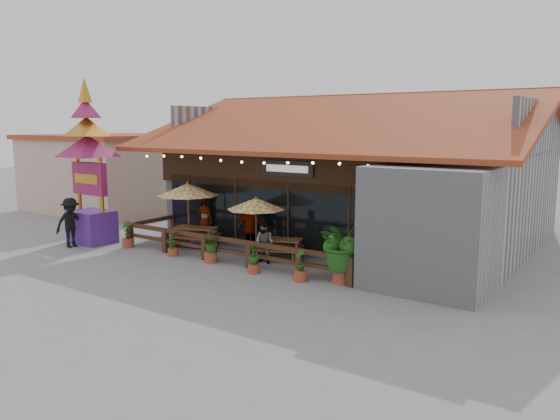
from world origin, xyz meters
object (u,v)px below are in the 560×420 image
Objects in this scene: tropical_plant at (342,244)px; picnic_table_left at (196,233)px; umbrella_left at (188,190)px; umbrella_right at (256,204)px; pedestrian at (71,223)px; thai_sign_tower at (88,150)px; picnic_table_right at (280,245)px.

picnic_table_left is at bearing 170.57° from tropical_plant.
picnic_table_left is at bearing 26.73° from umbrella_left.
umbrella_right reaches higher than pedestrian.
picnic_table_left is at bearing 24.32° from thai_sign_tower.
umbrella_right is at bearing -62.27° from pedestrian.
umbrella_left reaches higher than tropical_plant.
tropical_plant is (7.37, -1.05, -1.05)m from umbrella_left.
thai_sign_tower is at bearing -155.68° from picnic_table_left.
thai_sign_tower is (-4.05, -1.83, 3.23)m from picnic_table_left.
picnic_table_left reaches higher than picnic_table_right.
tropical_plant is at bearing -74.92° from pedestrian.
tropical_plant is (11.16, 0.65, -2.56)m from thai_sign_tower.
umbrella_right is 1.32× the size of pedestrian.
umbrella_left is 1.33× the size of picnic_table_right.
tropical_plant is at bearing -14.74° from umbrella_right.
thai_sign_tower is 11.47m from tropical_plant.
thai_sign_tower is (-3.79, -1.70, 1.50)m from umbrella_left.
umbrella_right is 3.38m from picnic_table_left.
picnic_table_left is at bearing 177.85° from umbrella_right.
pedestrian is at bearing -86.10° from thai_sign_tower.
thai_sign_tower is 3.63× the size of pedestrian.
umbrella_left is 4.41m from thai_sign_tower.
umbrella_left reaches higher than picnic_table_right.
thai_sign_tower is 3.39× the size of tropical_plant.
picnic_table_left is 0.28× the size of thai_sign_tower.
tropical_plant is at bearing -22.76° from picnic_table_right.
thai_sign_tower is at bearing -166.43° from umbrella_right.
pedestrian is at bearing -158.88° from umbrella_right.
pedestrian is at bearing -144.57° from picnic_table_left.
tropical_plant is 11.22m from pedestrian.
tropical_plant is (4.05, -1.07, -0.77)m from umbrella_right.
tropical_plant is 1.07× the size of pedestrian.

